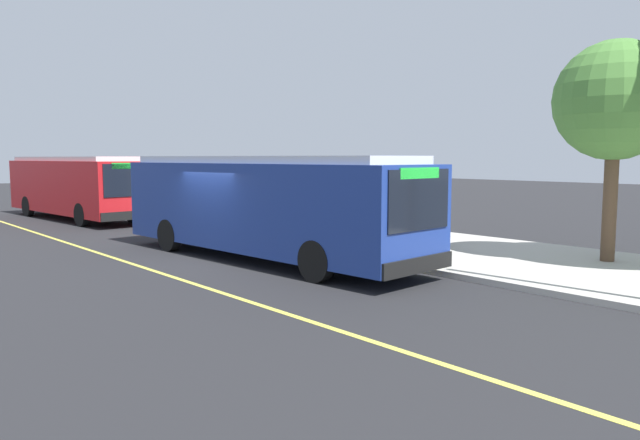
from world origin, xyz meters
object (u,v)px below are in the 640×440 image
at_px(route_sign_post, 416,194).
at_px(pedestrian_commuter, 313,211).
at_px(transit_bus_main, 264,203).
at_px(transit_bus_second, 77,185).
at_px(waiting_bench, 398,225).

distance_m(route_sign_post, pedestrian_commuter, 5.14).
relative_size(transit_bus_main, route_sign_post, 3.94).
distance_m(transit_bus_main, transit_bus_second, 14.98).
height_order(waiting_bench, route_sign_post, route_sign_post).
relative_size(waiting_bench, route_sign_post, 0.57).
bearing_deg(pedestrian_commuter, waiting_bench, 53.30).
bearing_deg(waiting_bench, transit_bus_second, -160.23).
bearing_deg(transit_bus_second, route_sign_post, 7.67).
bearing_deg(transit_bus_second, waiting_bench, 19.77).
bearing_deg(transit_bus_main, pedestrian_commuter, 115.32).
bearing_deg(pedestrian_commuter, route_sign_post, -7.61).
relative_size(transit_bus_second, pedestrian_commuter, 6.21).
relative_size(transit_bus_second, waiting_bench, 6.56).
relative_size(route_sign_post, pedestrian_commuter, 1.66).
xyz_separation_m(waiting_bench, route_sign_post, (3.30, -2.99, 1.32)).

